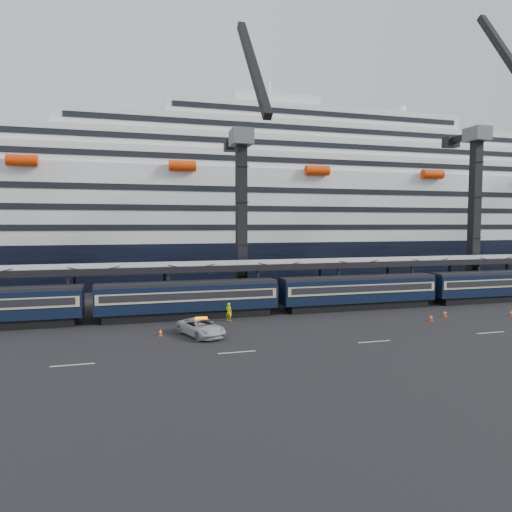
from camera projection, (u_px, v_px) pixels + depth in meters
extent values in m
plane|color=black|center=(477.00, 322.00, 46.38)|extent=(260.00, 260.00, 0.00)
cube|color=beige|center=(72.00, 365.00, 32.36)|extent=(3.00, 0.15, 0.02)
cube|color=beige|center=(237.00, 352.00, 35.57)|extent=(3.00, 0.15, 0.02)
cube|color=beige|center=(374.00, 342.00, 38.78)|extent=(3.00, 0.15, 0.02)
cube|color=beige|center=(490.00, 333.00, 42.00)|extent=(3.00, 0.15, 0.02)
cube|color=black|center=(189.00, 314.00, 48.46)|extent=(17.48, 2.40, 0.90)
cube|color=black|center=(188.00, 297.00, 48.33)|extent=(19.00, 2.80, 2.70)
cube|color=#BFB687|center=(188.00, 294.00, 48.31)|extent=(18.62, 2.92, 1.05)
cube|color=black|center=(188.00, 294.00, 48.31)|extent=(17.86, 2.98, 0.70)
cube|color=black|center=(188.00, 283.00, 48.23)|extent=(19.00, 2.50, 0.35)
cube|color=black|center=(358.00, 305.00, 53.81)|extent=(17.48, 2.40, 0.90)
cube|color=black|center=(359.00, 290.00, 53.69)|extent=(19.00, 2.80, 2.70)
cube|color=#BFB687|center=(359.00, 287.00, 53.67)|extent=(18.62, 2.92, 1.05)
cube|color=black|center=(359.00, 287.00, 53.66)|extent=(17.86, 2.98, 0.70)
cube|color=black|center=(359.00, 277.00, 53.58)|extent=(19.00, 2.50, 0.35)
cube|color=black|center=(497.00, 298.00, 59.17)|extent=(17.48, 2.40, 0.90)
cube|color=black|center=(498.00, 284.00, 59.04)|extent=(19.00, 2.80, 2.70)
cube|color=#BFB687|center=(498.00, 282.00, 59.02)|extent=(18.62, 2.92, 1.05)
cube|color=black|center=(498.00, 281.00, 59.02)|extent=(17.86, 2.98, 0.70)
cube|color=black|center=(498.00, 272.00, 58.94)|extent=(19.00, 2.50, 0.35)
cube|color=#97999E|center=(399.00, 259.00, 59.45)|extent=(130.00, 6.00, 0.25)
cube|color=black|center=(413.00, 264.00, 56.59)|extent=(130.00, 0.25, 0.70)
cube|color=black|center=(387.00, 260.00, 62.36)|extent=(130.00, 0.25, 0.70)
cube|color=black|center=(68.00, 296.00, 46.24)|extent=(0.25, 0.25, 5.40)
cube|color=black|center=(75.00, 289.00, 51.62)|extent=(0.25, 0.25, 5.40)
cube|color=black|center=(168.00, 292.00, 48.92)|extent=(0.25, 0.25, 5.40)
cube|color=black|center=(164.00, 285.00, 54.30)|extent=(0.25, 0.25, 5.40)
cube|color=black|center=(258.00, 289.00, 51.60)|extent=(0.25, 0.25, 5.40)
cube|color=black|center=(246.00, 283.00, 56.98)|extent=(0.25, 0.25, 5.40)
cube|color=black|center=(339.00, 285.00, 54.27)|extent=(0.25, 0.25, 5.40)
cube|color=black|center=(320.00, 280.00, 59.65)|extent=(0.25, 0.25, 5.40)
cube|color=black|center=(412.00, 283.00, 56.95)|extent=(0.25, 0.25, 5.40)
cube|color=black|center=(387.00, 278.00, 62.33)|extent=(0.25, 0.25, 5.40)
cube|color=black|center=(478.00, 280.00, 59.63)|extent=(0.25, 0.25, 5.40)
cube|color=black|center=(449.00, 275.00, 65.01)|extent=(0.25, 0.25, 5.40)
cube|color=black|center=(506.00, 273.00, 67.69)|extent=(0.25, 0.25, 5.40)
cube|color=black|center=(307.00, 257.00, 90.34)|extent=(200.00, 28.00, 7.00)
cube|color=silver|center=(307.00, 209.00, 89.67)|extent=(190.00, 26.88, 12.00)
cube|color=silver|center=(308.00, 170.00, 89.15)|extent=(160.00, 24.64, 3.00)
cube|color=black|center=(335.00, 162.00, 77.26)|extent=(153.60, 0.12, 0.90)
cube|color=silver|center=(308.00, 155.00, 88.94)|extent=(124.00, 21.84, 3.00)
cube|color=black|center=(332.00, 146.00, 78.40)|extent=(119.04, 0.12, 0.90)
cube|color=silver|center=(308.00, 139.00, 88.73)|extent=(90.00, 19.04, 3.00)
cube|color=black|center=(329.00, 129.00, 79.54)|extent=(86.40, 0.12, 0.90)
cube|color=silver|center=(308.00, 124.00, 88.52)|extent=(56.00, 16.24, 3.00)
cube|color=black|center=(326.00, 114.00, 80.67)|extent=(53.76, 0.12, 0.90)
cube|color=silver|center=(269.00, 108.00, 86.21)|extent=(16.00, 12.00, 2.50)
cylinder|color=silver|center=(399.00, 115.00, 93.67)|extent=(2.80, 2.80, 3.00)
cylinder|color=#EB3B07|center=(22.00, 160.00, 62.92)|extent=(4.00, 1.60, 1.60)
cylinder|color=#EB3B07|center=(182.00, 166.00, 68.82)|extent=(4.00, 1.60, 1.60)
cylinder|color=#EB3B07|center=(317.00, 170.00, 74.71)|extent=(4.00, 1.60, 1.60)
cylinder|color=#EB3B07|center=(432.00, 174.00, 80.60)|extent=(4.00, 1.60, 1.60)
cube|color=#4D5055|center=(242.00, 293.00, 59.21)|extent=(4.50, 4.50, 2.00)
cube|color=black|center=(241.00, 216.00, 58.51)|extent=(1.30, 1.30, 18.00)
cube|color=#4D5055|center=(241.00, 137.00, 57.81)|extent=(2.60, 3.20, 2.00)
cube|color=black|center=(253.00, 66.00, 51.77)|extent=(0.90, 12.26, 14.37)
cube|color=black|center=(237.00, 141.00, 60.24)|extent=(0.90, 5.04, 0.90)
cube|color=black|center=(233.00, 145.00, 62.67)|extent=(2.20, 1.60, 1.60)
cube|color=#4D5055|center=(472.00, 285.00, 67.62)|extent=(4.50, 4.50, 2.00)
cube|color=black|center=(475.00, 210.00, 66.85)|extent=(1.30, 1.30, 20.00)
cube|color=#4D5055|center=(477.00, 134.00, 66.09)|extent=(2.60, 3.20, 2.00)
cube|color=black|center=(511.00, 63.00, 60.00)|extent=(0.90, 12.21, 16.90)
cube|color=black|center=(463.00, 138.00, 68.78)|extent=(0.90, 5.60, 0.90)
cube|color=black|center=(451.00, 142.00, 71.48)|extent=(2.20, 1.60, 1.60)
imported|color=#AFB1B6|center=(201.00, 327.00, 40.78)|extent=(4.28, 6.07, 1.54)
imported|color=#D8DC0B|center=(229.00, 312.00, 47.04)|extent=(0.82, 0.81, 1.90)
cube|color=#EB3B07|center=(160.00, 336.00, 40.80)|extent=(0.36, 0.36, 0.04)
cone|color=#EB3B07|center=(160.00, 332.00, 40.77)|extent=(0.30, 0.30, 0.69)
cylinder|color=white|center=(160.00, 332.00, 40.77)|extent=(0.26, 0.26, 0.11)
cube|color=#EB3B07|center=(431.00, 321.00, 47.11)|extent=(0.37, 0.37, 0.04)
cone|color=#EB3B07|center=(431.00, 317.00, 47.09)|extent=(0.31, 0.31, 0.70)
cylinder|color=white|center=(431.00, 317.00, 47.09)|extent=(0.26, 0.26, 0.12)
cube|color=#EB3B07|center=(445.00, 316.00, 49.28)|extent=(0.40, 0.40, 0.04)
cone|color=#EB3B07|center=(445.00, 313.00, 49.26)|extent=(0.34, 0.34, 0.77)
cylinder|color=white|center=(445.00, 313.00, 49.26)|extent=(0.29, 0.29, 0.13)
cube|color=#EB3B07|center=(511.00, 316.00, 49.68)|extent=(0.37, 0.37, 0.04)
cone|color=#EB3B07|center=(511.00, 312.00, 49.65)|extent=(0.31, 0.31, 0.70)
cylinder|color=white|center=(511.00, 312.00, 49.65)|extent=(0.26, 0.26, 0.12)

